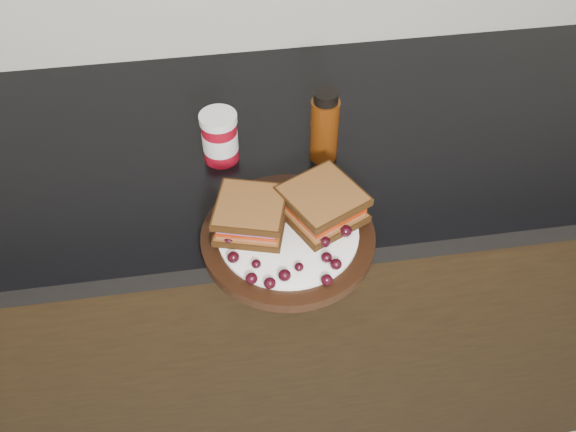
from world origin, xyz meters
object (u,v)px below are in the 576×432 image
at_px(condiment_jar, 220,137).
at_px(oil_bottle, 325,126).
at_px(sandwich_left, 251,215).
at_px(plate, 288,238).

height_order(condiment_jar, oil_bottle, oil_bottle).
relative_size(sandwich_left, condiment_jar, 1.09).
distance_m(sandwich_left, condiment_jar, 0.20).
distance_m(plate, oil_bottle, 0.23).
relative_size(condiment_jar, oil_bottle, 0.69).
height_order(plate, sandwich_left, sandwich_left).
bearing_deg(oil_bottle, condiment_jar, 173.13).
xyz_separation_m(plate, oil_bottle, (0.09, 0.20, 0.06)).
distance_m(plate, condiment_jar, 0.24).
bearing_deg(sandwich_left, condiment_jar, 115.70).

